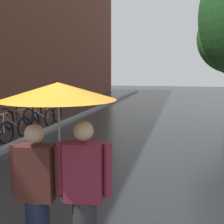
# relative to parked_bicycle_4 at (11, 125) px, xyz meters

# --- Properties ---
(kerb_strip) EXTENTS (0.30, 36.00, 0.12)m
(kerb_strip) POSITION_rel_parked_bicycle_4_xyz_m (0.87, 3.98, -0.32)
(kerb_strip) COLOR slate
(kerb_strip) RESTS_ON ground
(parked_bicycle_4) EXTENTS (1.13, 0.78, 0.96)m
(parked_bicycle_4) POSITION_rel_parked_bicycle_4_xyz_m (0.00, 0.00, 0.00)
(parked_bicycle_4) COLOR black
(parked_bicycle_4) RESTS_ON ground
(parked_bicycle_5) EXTENTS (1.16, 0.83, 0.96)m
(parked_bicycle_5) POSITION_rel_parked_bicycle_4_xyz_m (-0.21, 1.05, 0.00)
(parked_bicycle_5) COLOR black
(parked_bicycle_5) RESTS_ON ground
(parked_bicycle_6) EXTENTS (1.17, 0.85, 0.96)m
(parked_bicycle_6) POSITION_rel_parked_bicycle_4_xyz_m (0.02, 1.92, 0.00)
(parked_bicycle_6) COLOR black
(parked_bicycle_6) RESTS_ON ground
(parked_bicycle_7) EXTENTS (1.15, 0.81, 0.96)m
(parked_bicycle_7) POSITION_rel_parked_bicycle_4_xyz_m (-0.15, 2.98, 0.00)
(parked_bicycle_7) COLOR black
(parked_bicycle_7) RESTS_ON ground
(couple_under_umbrella) EXTENTS (1.21, 1.21, 2.08)m
(couple_under_umbrella) POSITION_rel_parked_bicycle_4_xyz_m (4.33, -5.66, 1.05)
(couple_under_umbrella) COLOR #1E233D
(couple_under_umbrella) RESTS_ON ground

